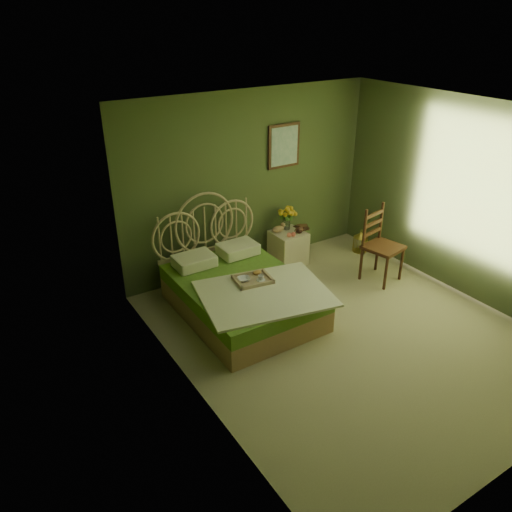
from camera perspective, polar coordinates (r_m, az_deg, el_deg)
floor at (r=6.26m, az=10.43°, el=-8.66°), size 4.50×4.50×0.00m
ceiling at (r=5.22m, az=12.83°, el=15.32°), size 4.50×4.50×0.00m
wall_back at (r=7.27m, az=-0.74°, el=8.48°), size 4.00×0.00×4.00m
wall_left at (r=4.58m, az=-7.11°, el=-3.32°), size 0.00×4.50×4.50m
wall_right at (r=7.08m, az=23.47°, el=5.70°), size 0.00×4.50×4.50m
wall_art at (r=7.43m, az=3.21°, el=12.45°), size 0.54×0.04×0.64m
bed at (r=6.41m, az=-1.82°, el=-4.05°), size 1.71×2.17×1.34m
nightstand at (r=7.62m, az=3.68°, el=1.59°), size 0.47×0.48×0.95m
chair at (r=7.30m, az=13.92°, el=1.84°), size 0.57×0.57×1.08m
birdcage at (r=8.22m, az=11.83°, el=1.58°), size 0.22×0.22×0.34m
book_lower at (r=7.65m, az=4.75°, el=3.13°), size 0.17×0.22×0.02m
book_upper at (r=7.64m, az=4.76°, el=3.27°), size 0.25×0.28×0.02m
cereal_bowl at (r=6.19m, az=-1.39°, el=-2.66°), size 0.19×0.19×0.04m
coffee_cup at (r=6.19m, az=0.56°, el=-2.52°), size 0.09×0.09×0.07m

